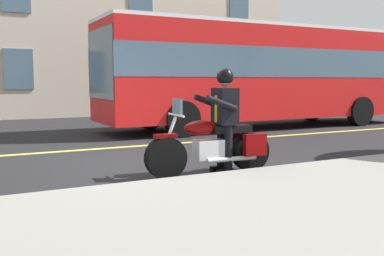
% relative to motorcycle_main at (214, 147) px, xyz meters
% --- Properties ---
extents(ground_plane, '(80.00, 80.00, 0.00)m').
position_rel_motorcycle_main_xyz_m(ground_plane, '(0.59, -1.50, -0.45)').
color(ground_plane, black).
extents(sidewalk_curb, '(60.00, 5.00, 0.15)m').
position_rel_motorcycle_main_xyz_m(sidewalk_curb, '(0.59, 3.00, -0.38)').
color(sidewalk_curb, gray).
rests_on(sidewalk_curb, ground_plane).
extents(lane_center_stripe, '(60.00, 0.16, 0.01)m').
position_rel_motorcycle_main_xyz_m(lane_center_stripe, '(0.59, -3.50, -0.45)').
color(lane_center_stripe, '#E5DB4C').
rests_on(lane_center_stripe, ground_plane).
extents(motorcycle_main, '(2.22, 0.65, 1.26)m').
position_rel_motorcycle_main_xyz_m(motorcycle_main, '(0.00, 0.00, 0.00)').
color(motorcycle_main, black).
rests_on(motorcycle_main, ground_plane).
extents(rider_main, '(0.64, 0.56, 1.74)m').
position_rel_motorcycle_main_xyz_m(rider_main, '(-0.19, 0.01, 0.58)').
color(rider_main, black).
rests_on(rider_main, ground_plane).
extents(bus_far, '(11.05, 2.70, 3.30)m').
position_rel_motorcycle_main_xyz_m(bus_far, '(-5.21, -5.72, 1.42)').
color(bus_far, red).
rests_on(bus_far, ground_plane).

